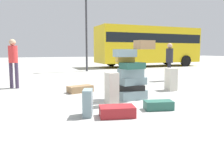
{
  "coord_description": "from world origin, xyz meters",
  "views": [
    {
      "loc": [
        -2.16,
        -4.8,
        1.3
      ],
      "look_at": [
        0.31,
        1.9,
        0.51
      ],
      "focal_mm": 35.0,
      "sensor_mm": 36.0,
      "label": 1
    }
  ],
  "objects": [
    {
      "name": "person_tourist_with_camera",
      "position": [
        -2.74,
        3.38,
        1.01
      ],
      "size": [
        0.3,
        0.3,
        1.68
      ],
      "rotation": [
        0.0,
        0.0,
        -0.58
      ],
      "color": "#3F334C",
      "rests_on": "ground"
    },
    {
      "name": "suitcase_teal_behind_tower",
      "position": [
        0.43,
        -0.74,
        0.1
      ],
      "size": [
        0.67,
        0.43,
        0.2
      ],
      "primitive_type": "cube",
      "rotation": [
        0.0,
        0.0,
        -0.22
      ],
      "color": "#26594C",
      "rests_on": "ground"
    },
    {
      "name": "suitcase_cream_right_side",
      "position": [
        2.1,
        1.16,
        0.36
      ],
      "size": [
        0.3,
        0.38,
        0.73
      ],
      "primitive_type": "cube",
      "rotation": [
        0.0,
        0.0,
        -0.07
      ],
      "color": "beige",
      "rests_on": "ground"
    },
    {
      "name": "suitcase_brown_foreground_near",
      "position": [
        -0.76,
        1.85,
        0.1
      ],
      "size": [
        0.84,
        0.56,
        0.2
      ],
      "primitive_type": "cube",
      "rotation": [
        0.0,
        0.0,
        0.27
      ],
      "color": "olive",
      "rests_on": "ground"
    },
    {
      "name": "suitcase_cream_upright_blue",
      "position": [
        -0.41,
        -0.05,
        0.39
      ],
      "size": [
        0.27,
        0.32,
        0.79
      ],
      "primitive_type": "cube",
      "rotation": [
        0.0,
        0.0,
        0.09
      ],
      "color": "beige",
      "rests_on": "ground"
    },
    {
      "name": "suitcase_tower",
      "position": [
        0.32,
        0.43,
        0.64
      ],
      "size": [
        1.02,
        0.71,
        1.56
      ],
      "color": "gray",
      "rests_on": "ground"
    },
    {
      "name": "parked_bus",
      "position": [
        6.88,
        11.05,
        1.83
      ],
      "size": [
        8.69,
        3.01,
        3.15
      ],
      "rotation": [
        0.0,
        0.0,
        0.04
      ],
      "color": "yellow",
      "rests_on": "ground"
    },
    {
      "name": "suitcase_maroon_foreground_far",
      "position": [
        -0.61,
        -0.9,
        0.1
      ],
      "size": [
        0.75,
        0.53,
        0.21
      ],
      "primitive_type": "cube",
      "rotation": [
        0.0,
        0.0,
        -0.2
      ],
      "color": "maroon",
      "rests_on": "ground"
    },
    {
      "name": "ground_plane",
      "position": [
        0.0,
        0.0,
        0.0
      ],
      "size": [
        80.0,
        80.0,
        0.0
      ],
      "primitive_type": "plane",
      "color": "#9E9E99"
    },
    {
      "name": "lamp_post",
      "position": [
        1.09,
        8.58,
        3.54
      ],
      "size": [
        0.36,
        0.36,
        5.31
      ],
      "color": "#333338",
      "rests_on": "ground"
    },
    {
      "name": "suitcase_slate_white_trunk",
      "position": [
        -1.14,
        -0.66,
        0.27
      ],
      "size": [
        0.29,
        0.41,
        0.53
      ],
      "primitive_type": "cube",
      "rotation": [
        0.0,
        0.0,
        -0.35
      ],
      "color": "gray",
      "rests_on": "ground"
    },
    {
      "name": "person_bearded_onlooker",
      "position": [
        3.37,
        3.1,
        0.96
      ],
      "size": [
        0.3,
        0.3,
        1.61
      ],
      "rotation": [
        0.0,
        0.0,
        -2.31
      ],
      "color": "black",
      "rests_on": "ground"
    }
  ]
}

